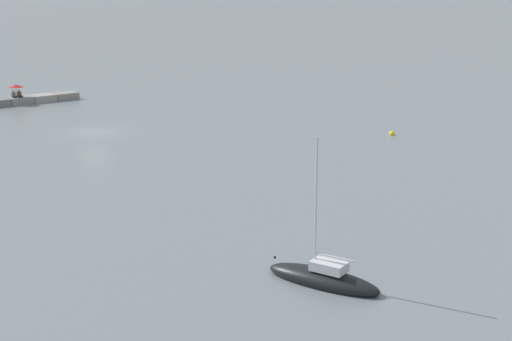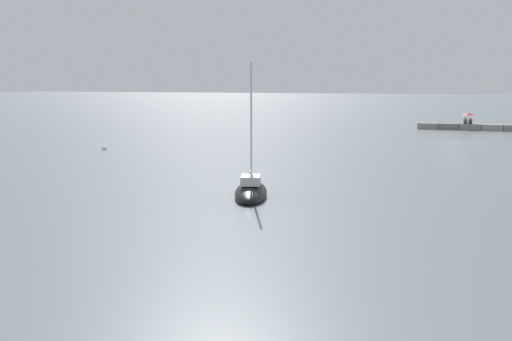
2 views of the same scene
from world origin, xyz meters
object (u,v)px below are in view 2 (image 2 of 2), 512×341
person_seated_grey_right (465,122)px  sailboat_black_near (251,192)px  umbrella_open_red (468,114)px  mooring_buoy_far (104,149)px  person_seated_brown_left (470,122)px

person_seated_grey_right → sailboat_black_near: bearing=81.0°
umbrella_open_red → mooring_buoy_far: bearing=54.2°
person_seated_grey_right → mooring_buoy_far: bearing=51.3°
mooring_buoy_far → person_seated_brown_left: bearing=-126.1°
person_seated_brown_left → sailboat_black_near: sailboat_black_near is taller
umbrella_open_red → person_seated_grey_right: bearing=7.4°
mooring_buoy_far → umbrella_open_red: bearing=-125.8°
person_seated_brown_left → person_seated_grey_right: bearing=-7.3°
person_seated_brown_left → umbrella_open_red: bearing=-18.2°
sailboat_black_near → mooring_buoy_far: sailboat_black_near is taller
person_seated_brown_left → person_seated_grey_right: (0.56, -0.04, 0.00)m
person_seated_brown_left → mooring_buoy_far: person_seated_brown_left is taller
sailboat_black_near → person_seated_grey_right: bearing=64.4°
person_seated_grey_right → umbrella_open_red: 0.92m
umbrella_open_red → sailboat_black_near: size_ratio=0.22×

